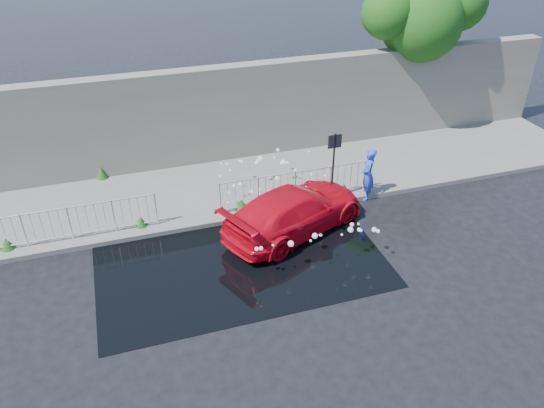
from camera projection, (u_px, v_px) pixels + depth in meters
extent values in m
plane|color=black|center=(232.00, 286.00, 14.18)|extent=(90.00, 90.00, 0.00)
cube|color=#5A5B56|center=(196.00, 192.00, 18.17)|extent=(30.00, 4.00, 0.15)
cube|color=#5A5B56|center=(208.00, 223.00, 16.55)|extent=(30.00, 0.25, 0.16)
cube|color=#6A6259|center=(180.00, 119.00, 18.97)|extent=(30.00, 0.60, 3.50)
cube|color=black|center=(240.00, 260.00, 15.11)|extent=(8.00, 5.00, 0.01)
cylinder|color=black|center=(333.00, 170.00, 17.10)|extent=(0.06, 0.06, 2.50)
cube|color=black|center=(335.00, 141.00, 16.57)|extent=(0.45, 0.04, 0.45)
cylinder|color=#332114|center=(414.00, 67.00, 22.05)|extent=(0.36, 0.36, 5.00)
sphere|color=#134510|center=(422.00, 21.00, 20.16)|extent=(3.17, 3.17, 3.17)
sphere|color=#134510|center=(458.00, 2.00, 20.23)|extent=(2.24, 2.24, 2.24)
sphere|color=#134510|center=(388.00, 12.00, 19.56)|extent=(1.99, 1.99, 1.99)
cylinder|color=silver|center=(156.00, 209.00, 16.12)|extent=(0.05, 0.05, 1.10)
cylinder|color=silver|center=(66.00, 208.00, 15.19)|extent=(5.00, 0.04, 0.04)
cylinder|color=silver|center=(73.00, 235.00, 15.70)|extent=(5.00, 0.04, 0.04)
cylinder|color=silver|center=(220.00, 198.00, 16.63)|extent=(0.05, 0.05, 1.10)
cylinder|color=silver|center=(364.00, 175.00, 17.93)|extent=(0.05, 0.05, 1.10)
cylinder|color=silver|center=(295.00, 172.00, 17.01)|extent=(5.00, 0.04, 0.04)
cylinder|color=silver|center=(295.00, 197.00, 17.51)|extent=(5.00, 0.04, 0.04)
cone|color=#124415|center=(7.00, 244.00, 15.24)|extent=(0.40, 0.40, 0.35)
cone|color=#124415|center=(141.00, 221.00, 16.23)|extent=(0.36, 0.36, 0.34)
cone|color=#124415|center=(242.00, 204.00, 17.06)|extent=(0.44, 0.44, 0.35)
cone|color=#124415|center=(344.00, 188.00, 18.00)|extent=(0.38, 0.38, 0.29)
cone|color=#124415|center=(102.00, 172.00, 18.77)|extent=(0.42, 0.42, 0.44)
cone|color=#124415|center=(335.00, 141.00, 21.14)|extent=(0.34, 0.34, 0.29)
sphere|color=white|center=(319.00, 182.00, 17.92)|extent=(0.10, 0.10, 0.10)
sphere|color=white|center=(220.00, 177.00, 17.51)|extent=(0.09, 0.09, 0.09)
sphere|color=white|center=(239.00, 161.00, 18.21)|extent=(0.07, 0.07, 0.07)
sphere|color=white|center=(311.00, 174.00, 17.93)|extent=(0.11, 0.11, 0.11)
sphere|color=white|center=(228.00, 193.00, 17.06)|extent=(0.11, 0.11, 0.11)
sphere|color=white|center=(221.00, 164.00, 18.04)|extent=(0.07, 0.07, 0.07)
sphere|color=white|center=(277.00, 178.00, 17.62)|extent=(0.14, 0.14, 0.14)
sphere|color=white|center=(269.00, 176.00, 17.84)|extent=(0.06, 0.06, 0.06)
sphere|color=white|center=(251.00, 192.00, 17.12)|extent=(0.15, 0.15, 0.15)
sphere|color=white|center=(255.00, 205.00, 17.15)|extent=(0.16, 0.16, 0.16)
sphere|color=white|center=(275.00, 213.00, 16.84)|extent=(0.09, 0.09, 0.09)
sphere|color=white|center=(310.00, 185.00, 17.64)|extent=(0.11, 0.11, 0.11)
sphere|color=white|center=(274.00, 157.00, 18.53)|extent=(0.08, 0.08, 0.08)
sphere|color=white|center=(257.00, 162.00, 18.12)|extent=(0.09, 0.09, 0.09)
sphere|color=white|center=(269.00, 177.00, 17.67)|extent=(0.09, 0.09, 0.09)
sphere|color=white|center=(304.00, 192.00, 17.59)|extent=(0.07, 0.07, 0.07)
sphere|color=white|center=(282.00, 202.00, 17.01)|extent=(0.11, 0.11, 0.11)
sphere|color=white|center=(259.00, 193.00, 17.26)|extent=(0.09, 0.09, 0.09)
sphere|color=white|center=(309.00, 151.00, 18.66)|extent=(0.06, 0.06, 0.06)
sphere|color=white|center=(292.00, 198.00, 17.27)|extent=(0.16, 0.16, 0.16)
sphere|color=white|center=(275.00, 191.00, 17.34)|extent=(0.18, 0.18, 0.18)
sphere|color=white|center=(294.00, 201.00, 17.13)|extent=(0.16, 0.16, 0.16)
sphere|color=white|center=(234.00, 185.00, 17.36)|extent=(0.11, 0.11, 0.11)
sphere|color=white|center=(281.00, 163.00, 18.22)|extent=(0.09, 0.09, 0.09)
sphere|color=white|center=(287.00, 162.00, 18.19)|extent=(0.10, 0.10, 0.10)
sphere|color=white|center=(283.00, 162.00, 18.29)|extent=(0.17, 0.17, 0.17)
sphere|color=white|center=(227.00, 164.00, 18.07)|extent=(0.07, 0.07, 0.07)
sphere|color=white|center=(228.00, 203.00, 16.70)|extent=(0.08, 0.08, 0.08)
sphere|color=white|center=(258.00, 160.00, 18.33)|extent=(0.10, 0.10, 0.10)
sphere|color=white|center=(259.00, 190.00, 17.33)|extent=(0.11, 0.11, 0.11)
sphere|color=white|center=(312.00, 181.00, 17.80)|extent=(0.13, 0.13, 0.13)
sphere|color=white|center=(256.00, 163.00, 18.08)|extent=(0.11, 0.11, 0.11)
sphere|color=white|center=(258.00, 214.00, 16.90)|extent=(0.09, 0.09, 0.09)
sphere|color=white|center=(240.00, 184.00, 17.49)|extent=(0.12, 0.12, 0.12)
sphere|color=white|center=(269.00, 191.00, 17.23)|extent=(0.07, 0.07, 0.07)
sphere|color=white|center=(324.00, 176.00, 17.92)|extent=(0.11, 0.11, 0.11)
sphere|color=white|center=(321.00, 196.00, 17.58)|extent=(0.06, 0.06, 0.06)
sphere|color=white|center=(278.00, 150.00, 18.68)|extent=(0.12, 0.12, 0.12)
sphere|color=white|center=(230.00, 170.00, 17.73)|extent=(0.09, 0.09, 0.09)
sphere|color=white|center=(295.00, 170.00, 17.83)|extent=(0.10, 0.10, 0.10)
sphere|color=white|center=(260.00, 158.00, 18.18)|extent=(0.17, 0.17, 0.17)
sphere|color=white|center=(269.00, 201.00, 17.14)|extent=(0.11, 0.11, 0.11)
sphere|color=white|center=(332.00, 195.00, 17.62)|extent=(0.17, 0.17, 0.17)
sphere|color=white|center=(241.00, 161.00, 18.30)|extent=(0.11, 0.11, 0.11)
sphere|color=white|center=(320.00, 235.00, 14.44)|extent=(0.07, 0.07, 0.07)
sphere|color=white|center=(257.00, 249.00, 13.98)|extent=(0.11, 0.11, 0.11)
sphere|color=white|center=(352.00, 225.00, 15.31)|extent=(0.13, 0.13, 0.13)
sphere|color=white|center=(291.00, 244.00, 14.34)|extent=(0.18, 0.18, 0.18)
sphere|color=white|center=(321.00, 235.00, 15.88)|extent=(0.09, 0.09, 0.09)
sphere|color=white|center=(315.00, 236.00, 15.16)|extent=(0.17, 0.17, 0.17)
sphere|color=white|center=(351.00, 230.00, 14.68)|extent=(0.16, 0.16, 0.16)
sphere|color=white|center=(358.00, 224.00, 14.86)|extent=(0.07, 0.07, 0.07)
sphere|color=white|center=(359.00, 230.00, 14.90)|extent=(0.12, 0.12, 0.12)
sphere|color=white|center=(311.00, 241.00, 14.11)|extent=(0.07, 0.07, 0.07)
sphere|color=white|center=(261.00, 248.00, 13.92)|extent=(0.11, 0.11, 0.11)
sphere|color=white|center=(273.00, 245.00, 13.98)|extent=(0.06, 0.06, 0.06)
sphere|color=white|center=(361.00, 230.00, 14.53)|extent=(0.08, 0.08, 0.08)
sphere|color=white|center=(378.00, 231.00, 14.57)|extent=(0.11, 0.11, 0.11)
sphere|color=white|center=(374.00, 230.00, 14.91)|extent=(0.15, 0.15, 0.15)
sphere|color=white|center=(342.00, 235.00, 14.47)|extent=(0.07, 0.07, 0.07)
sphere|color=white|center=(266.00, 249.00, 14.73)|extent=(0.08, 0.08, 0.08)
imported|color=red|center=(294.00, 210.00, 16.07)|extent=(5.15, 3.71, 1.39)
imported|color=blue|center=(368.00, 174.00, 17.52)|extent=(0.69, 0.79, 1.82)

